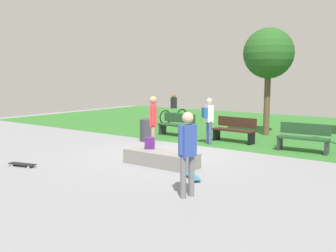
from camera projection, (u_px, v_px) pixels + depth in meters
ground_plane at (167, 154)px, 12.10m from camera, size 28.00×28.00×0.00m
grass_lawn at (266, 127)px, 18.38m from camera, size 26.60×12.21×0.01m
concrete_ledge at (161, 158)px, 10.54m from camera, size 2.11×0.76×0.39m
backpack_on_ledge at (150, 143)px, 10.87m from camera, size 0.34×0.33×0.32m
skater_performing_trick at (188, 148)px, 7.68m from camera, size 0.27×0.42×1.73m
skater_watching at (153, 120)px, 11.92m from camera, size 0.35×0.38×1.81m
skateboard_by_ledge at (192, 176)px, 9.19m from camera, size 0.74×0.67×0.08m
skateboard_spare at (22, 164)px, 10.41m from camera, size 0.82×0.40×0.08m
park_bench_near_lamppost at (177, 124)px, 15.59m from camera, size 1.64×0.62×0.91m
park_bench_center_lawn at (304, 137)px, 12.37m from camera, size 1.62×0.54×0.91m
park_bench_far_left at (235, 129)px, 14.17m from camera, size 1.63×0.59×0.91m
tree_leaning_ash at (269, 54)px, 15.49m from camera, size 2.03×2.03×4.34m
trash_bin at (148, 130)px, 14.43m from camera, size 0.57×0.57×0.82m
pedestrian_with_backpack at (209, 117)px, 13.65m from camera, size 0.44×0.45×1.65m
cyclist_on_bicycle at (174, 111)px, 19.93m from camera, size 0.56×1.77×1.52m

